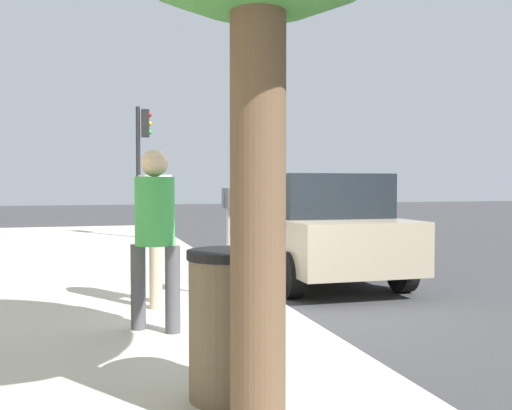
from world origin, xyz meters
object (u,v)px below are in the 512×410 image
object	(u,v)px
pedestrian_at_meter	(155,214)
parked_sedan_near	(314,227)
traffic_signal	(142,150)
trash_bin	(230,324)
parking_meter	(229,219)
pedestrian_bystander	(155,224)

from	to	relation	value
pedestrian_at_meter	parked_sedan_near	xyz separation A→B (m)	(1.99, -2.86, -0.35)
traffic_signal	trash_bin	distance (m)	12.45
pedestrian_at_meter	parking_meter	bearing A→B (deg)	15.62
pedestrian_at_meter	traffic_signal	bearing A→B (deg)	92.19
parked_sedan_near	trash_bin	xyz separation A→B (m)	(-5.16, 2.71, -0.24)
traffic_signal	trash_bin	world-z (taller)	traffic_signal
parking_meter	trash_bin	distance (m)	3.46
pedestrian_bystander	traffic_signal	distance (m)	10.48
parking_meter	pedestrian_at_meter	bearing A→B (deg)	99.45
parking_meter	pedestrian_at_meter	xyz separation A→B (m)	(-0.16, 0.95, 0.08)
parking_meter	pedestrian_bystander	distance (m)	1.77
parking_meter	pedestrian_bystander	xyz separation A→B (m)	(-1.39, 1.09, 0.05)
pedestrian_at_meter	trash_bin	world-z (taller)	pedestrian_at_meter
pedestrian_bystander	traffic_signal	bearing A→B (deg)	32.54
parking_meter	traffic_signal	size ratio (longest dim) A/B	0.39
pedestrian_at_meter	trash_bin	distance (m)	3.22
parking_meter	trash_bin	bearing A→B (deg)	166.54
pedestrian_bystander	pedestrian_at_meter	bearing A→B (deg)	30.36
pedestrian_bystander	traffic_signal	size ratio (longest dim) A/B	0.50
pedestrian_at_meter	parked_sedan_near	bearing A→B (deg)	40.99
pedestrian_bystander	traffic_signal	xyz separation A→B (m)	(10.36, -0.77, 1.36)
pedestrian_bystander	parking_meter	bearing A→B (deg)	-1.26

